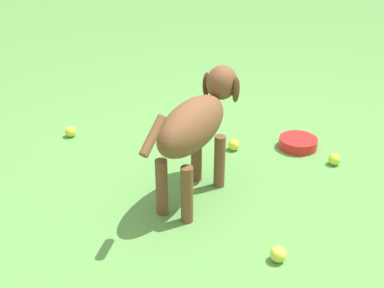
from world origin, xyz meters
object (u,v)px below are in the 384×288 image
Objects in this scene: tennis_ball_1 at (234,145)px; tennis_ball_3 at (71,132)px; tennis_ball_2 at (335,159)px; dog at (197,123)px; water_bowl at (298,143)px; tennis_ball_4 at (278,254)px.

tennis_ball_1 is 0.99m from tennis_ball_3.
tennis_ball_3 is at bearing 45.26° from tennis_ball_2.
dog is at bearing 78.95° from tennis_ball_2.
tennis_ball_3 is 1.36m from water_bowl.
tennis_ball_4 is 0.30× the size of water_bowl.
tennis_ball_2 and tennis_ball_4 have the same top height.
tennis_ball_2 is at bearing -40.92° from dog.
dog is 11.54× the size of tennis_ball_3.
tennis_ball_1 is at bearing 40.48° from tennis_ball_2.
tennis_ball_3 is at bearing 51.92° from water_bowl.
tennis_ball_1 reaches higher than water_bowl.
dog is 11.54× the size of tennis_ball_1.
tennis_ball_1 is 0.30× the size of water_bowl.
water_bowl is at bearing 6.95° from tennis_ball_2.
dog is 0.61m from tennis_ball_1.
water_bowl is (0.25, 0.03, -0.00)m from tennis_ball_2.
water_bowl is at bearing -22.50° from dog.
water_bowl is at bearing -117.63° from tennis_ball_1.
tennis_ball_1 and tennis_ball_3 have the same top height.
tennis_ball_4 is (-0.59, -0.01, -0.35)m from dog.
tennis_ball_2 is 0.30× the size of water_bowl.
dog is at bearing 97.37° from water_bowl.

